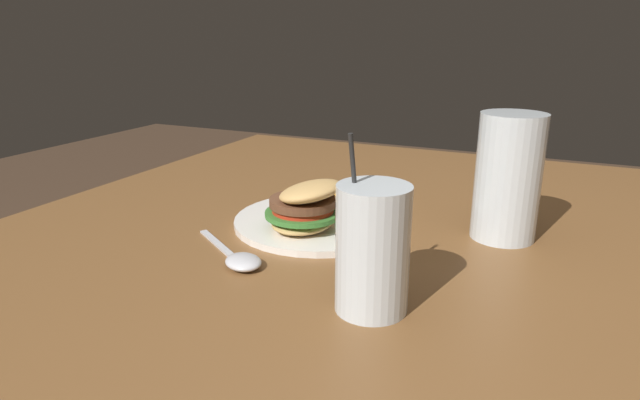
# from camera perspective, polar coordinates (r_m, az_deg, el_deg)

# --- Properties ---
(dining_table) EXTENTS (1.41, 1.37, 0.71)m
(dining_table) POSITION_cam_1_polar(r_m,az_deg,el_deg) (0.73, 12.22, -13.22)
(dining_table) COLOR brown
(dining_table) RESTS_ON ground_plane
(meal_plate_near) EXTENTS (0.27, 0.27, 0.09)m
(meal_plate_near) POSITION_cam_1_polar(r_m,az_deg,el_deg) (0.81, -0.59, -1.40)
(meal_plate_near) COLOR white
(meal_plate_near) RESTS_ON dining_table
(beer_glass) EXTENTS (0.09, 0.09, 0.18)m
(beer_glass) POSITION_cam_1_polar(r_m,az_deg,el_deg) (0.80, 19.38, 1.99)
(beer_glass) COLOR silver
(beer_glass) RESTS_ON dining_table
(juice_glass) EXTENTS (0.08, 0.08, 0.19)m
(juice_glass) POSITION_cam_1_polar(r_m,az_deg,el_deg) (0.57, 5.61, -5.55)
(juice_glass) COLOR silver
(juice_glass) RESTS_ON dining_table
(spoon) EXTENTS (0.12, 0.16, 0.02)m
(spoon) POSITION_cam_1_polar(r_m,az_deg,el_deg) (0.70, -8.44, -6.37)
(spoon) COLOR silver
(spoon) RESTS_ON dining_table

